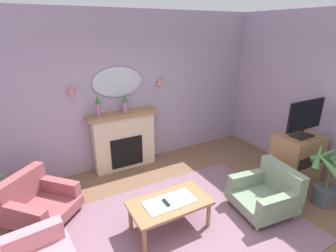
{
  "coord_description": "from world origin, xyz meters",
  "views": [
    {
      "loc": [
        -1.68,
        -2.24,
        2.66
      ],
      "look_at": [
        0.24,
        1.24,
        1.15
      ],
      "focal_mm": 27.67,
      "sensor_mm": 36.0,
      "label": 1
    }
  ],
  "objects_px": {
    "armchair_beside_couch": "(38,201)",
    "tv_flatscreen": "(305,118)",
    "coffee_table": "(170,205)",
    "wall_sconce_left": "(71,90)",
    "wall_mirror": "(118,82)",
    "tv_remote": "(166,203)",
    "fireplace": "(124,141)",
    "mantel_vase_centre": "(98,105)",
    "potted_plant_small_fern": "(2,197)",
    "wall_sconce_right": "(160,81)",
    "potted_plant_corner_palm": "(329,175)",
    "armchair_in_corner": "(267,192)",
    "tv_cabinet": "(296,159)",
    "mantel_vase_left": "(125,104)"
  },
  "relations": [
    {
      "from": "fireplace",
      "to": "wall_mirror",
      "type": "bearing_deg",
      "value": 90.0
    },
    {
      "from": "wall_sconce_left",
      "to": "potted_plant_corner_palm",
      "type": "bearing_deg",
      "value": -40.66
    },
    {
      "from": "fireplace",
      "to": "mantel_vase_left",
      "type": "distance_m",
      "value": 0.76
    },
    {
      "from": "potted_plant_corner_palm",
      "to": "mantel_vase_centre",
      "type": "bearing_deg",
      "value": 136.82
    },
    {
      "from": "tv_flatscreen",
      "to": "potted_plant_small_fern",
      "type": "relative_size",
      "value": 1.18
    },
    {
      "from": "wall_mirror",
      "to": "tv_remote",
      "type": "xyz_separation_m",
      "value": [
        -0.12,
        -2.11,
        -1.26
      ]
    },
    {
      "from": "wall_mirror",
      "to": "armchair_beside_couch",
      "type": "bearing_deg",
      "value": -148.47
    },
    {
      "from": "fireplace",
      "to": "wall_sconce_left",
      "type": "relative_size",
      "value": 9.71
    },
    {
      "from": "armchair_beside_couch",
      "to": "potted_plant_small_fern",
      "type": "bearing_deg",
      "value": 142.09
    },
    {
      "from": "tv_flatscreen",
      "to": "fireplace",
      "type": "bearing_deg",
      "value": 141.18
    },
    {
      "from": "fireplace",
      "to": "mantel_vase_left",
      "type": "xyz_separation_m",
      "value": [
        0.05,
        -0.03,
        0.76
      ]
    },
    {
      "from": "mantel_vase_centre",
      "to": "wall_sconce_right",
      "type": "xyz_separation_m",
      "value": [
        1.3,
        0.12,
        0.28
      ]
    },
    {
      "from": "coffee_table",
      "to": "potted_plant_corner_palm",
      "type": "relative_size",
      "value": 1.09
    },
    {
      "from": "wall_mirror",
      "to": "tv_cabinet",
      "type": "height_order",
      "value": "wall_mirror"
    },
    {
      "from": "wall_sconce_left",
      "to": "armchair_in_corner",
      "type": "height_order",
      "value": "wall_sconce_left"
    },
    {
      "from": "tv_cabinet",
      "to": "tv_flatscreen",
      "type": "xyz_separation_m",
      "value": [
        0.0,
        -0.02,
        0.8
      ]
    },
    {
      "from": "wall_sconce_left",
      "to": "armchair_beside_couch",
      "type": "xyz_separation_m",
      "value": [
        -0.8,
        -0.96,
        -1.35
      ]
    },
    {
      "from": "armchair_beside_couch",
      "to": "tv_flatscreen",
      "type": "xyz_separation_m",
      "value": [
        4.17,
        -1.15,
        0.94
      ]
    },
    {
      "from": "mantel_vase_centre",
      "to": "potted_plant_small_fern",
      "type": "bearing_deg",
      "value": -163.29
    },
    {
      "from": "armchair_in_corner",
      "to": "armchair_beside_couch",
      "type": "bearing_deg",
      "value": 154.86
    },
    {
      "from": "fireplace",
      "to": "coffee_table",
      "type": "bearing_deg",
      "value": -91.88
    },
    {
      "from": "mantel_vase_left",
      "to": "potted_plant_corner_palm",
      "type": "height_order",
      "value": "mantel_vase_left"
    },
    {
      "from": "tv_cabinet",
      "to": "coffee_table",
      "type": "bearing_deg",
      "value": 179.12
    },
    {
      "from": "coffee_table",
      "to": "tv_cabinet",
      "type": "distance_m",
      "value": 2.58
    },
    {
      "from": "mantel_vase_centre",
      "to": "wall_sconce_right",
      "type": "height_order",
      "value": "wall_sconce_right"
    },
    {
      "from": "tv_cabinet",
      "to": "wall_sconce_right",
      "type": "bearing_deg",
      "value": 128.5
    },
    {
      "from": "fireplace",
      "to": "mantel_vase_centre",
      "type": "xyz_separation_m",
      "value": [
        -0.45,
        -0.03,
        0.81
      ]
    },
    {
      "from": "coffee_table",
      "to": "tv_flatscreen",
      "type": "xyz_separation_m",
      "value": [
        2.58,
        -0.06,
        0.86
      ]
    },
    {
      "from": "tv_remote",
      "to": "potted_plant_corner_palm",
      "type": "distance_m",
      "value": 2.59
    },
    {
      "from": "armchair_in_corner",
      "to": "tv_cabinet",
      "type": "distance_m",
      "value": 1.13
    },
    {
      "from": "tv_flatscreen",
      "to": "wall_mirror",
      "type": "bearing_deg",
      "value": 139.28
    },
    {
      "from": "mantel_vase_centre",
      "to": "tv_flatscreen",
      "type": "relative_size",
      "value": 0.47
    },
    {
      "from": "fireplace",
      "to": "tv_flatscreen",
      "type": "height_order",
      "value": "tv_flatscreen"
    },
    {
      "from": "coffee_table",
      "to": "wall_sconce_left",
      "type": "bearing_deg",
      "value": 110.91
    },
    {
      "from": "tv_flatscreen",
      "to": "potted_plant_small_fern",
      "type": "height_order",
      "value": "tv_flatscreen"
    },
    {
      "from": "wall_sconce_right",
      "to": "potted_plant_corner_palm",
      "type": "bearing_deg",
      "value": -61.23
    },
    {
      "from": "tv_flatscreen",
      "to": "wall_sconce_left",
      "type": "bearing_deg",
      "value": 147.85
    },
    {
      "from": "wall_mirror",
      "to": "tv_flatscreen",
      "type": "relative_size",
      "value": 1.14
    },
    {
      "from": "wall_sconce_right",
      "to": "potted_plant_corner_palm",
      "type": "xyz_separation_m",
      "value": [
        1.52,
        -2.76,
        -1.14
      ]
    },
    {
      "from": "mantel_vase_centre",
      "to": "armchair_in_corner",
      "type": "height_order",
      "value": "mantel_vase_centre"
    },
    {
      "from": "armchair_in_corner",
      "to": "tv_flatscreen",
      "type": "bearing_deg",
      "value": 15.76
    },
    {
      "from": "mantel_vase_centre",
      "to": "tv_remote",
      "type": "distance_m",
      "value": 2.17
    },
    {
      "from": "fireplace",
      "to": "armchair_beside_couch",
      "type": "relative_size",
      "value": 1.19
    },
    {
      "from": "armchair_in_corner",
      "to": "potted_plant_small_fern",
      "type": "distance_m",
      "value": 3.98
    },
    {
      "from": "mantel_vase_left",
      "to": "wall_sconce_right",
      "type": "relative_size",
      "value": 2.56
    },
    {
      "from": "wall_sconce_right",
      "to": "tv_cabinet",
      "type": "xyz_separation_m",
      "value": [
        1.67,
        -2.1,
        -1.21
      ]
    },
    {
      "from": "armchair_beside_couch",
      "to": "mantel_vase_centre",
      "type": "bearing_deg",
      "value": 35.06
    },
    {
      "from": "wall_sconce_left",
      "to": "potted_plant_small_fern",
      "type": "xyz_separation_m",
      "value": [
        -1.25,
        -0.62,
        -1.34
      ]
    },
    {
      "from": "potted_plant_corner_palm",
      "to": "wall_mirror",
      "type": "bearing_deg",
      "value": 130.08
    },
    {
      "from": "wall_mirror",
      "to": "tv_remote",
      "type": "distance_m",
      "value": 2.46
    }
  ]
}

